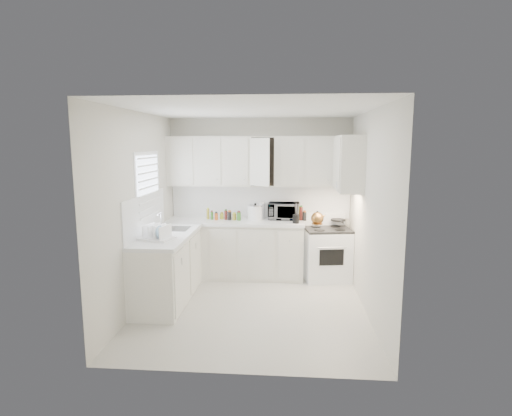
# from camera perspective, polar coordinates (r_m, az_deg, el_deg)

# --- Properties ---
(floor) EXTENTS (3.20, 3.20, 0.00)m
(floor) POSITION_cam_1_polar(r_m,az_deg,el_deg) (5.63, -0.57, -13.81)
(floor) COLOR #B8B4A8
(floor) RESTS_ON ground
(ceiling) EXTENTS (3.20, 3.20, 0.00)m
(ceiling) POSITION_cam_1_polar(r_m,az_deg,el_deg) (5.21, -0.62, 13.60)
(ceiling) COLOR white
(ceiling) RESTS_ON ground
(wall_back) EXTENTS (3.00, 0.00, 3.00)m
(wall_back) POSITION_cam_1_polar(r_m,az_deg,el_deg) (6.84, 0.59, 1.59)
(wall_back) COLOR beige
(wall_back) RESTS_ON ground
(wall_front) EXTENTS (3.00, 0.00, 3.00)m
(wall_front) POSITION_cam_1_polar(r_m,az_deg,el_deg) (3.71, -2.78, -4.78)
(wall_front) COLOR beige
(wall_front) RESTS_ON ground
(wall_left) EXTENTS (0.00, 3.20, 3.20)m
(wall_left) POSITION_cam_1_polar(r_m,az_deg,el_deg) (5.60, -16.07, -0.42)
(wall_left) COLOR beige
(wall_left) RESTS_ON ground
(wall_right) EXTENTS (0.00, 3.20, 3.20)m
(wall_right) POSITION_cam_1_polar(r_m,az_deg,el_deg) (5.35, 15.64, -0.83)
(wall_right) COLOR beige
(wall_right) RESTS_ON ground
(window_blinds) EXTENTS (0.06, 0.96, 1.06)m
(window_blinds) POSITION_cam_1_polar(r_m,az_deg,el_deg) (5.88, -14.81, 2.53)
(window_blinds) COLOR white
(window_blinds) RESTS_ON wall_left
(lower_cabinets_back) EXTENTS (2.22, 0.60, 0.90)m
(lower_cabinets_back) POSITION_cam_1_polar(r_m,az_deg,el_deg) (6.75, -2.92, -5.88)
(lower_cabinets_back) COLOR beige
(lower_cabinets_back) RESTS_ON floor
(lower_cabinets_left) EXTENTS (0.60, 1.60, 0.90)m
(lower_cabinets_left) POSITION_cam_1_polar(r_m,az_deg,el_deg) (5.88, -12.26, -8.34)
(lower_cabinets_left) COLOR beige
(lower_cabinets_left) RESTS_ON floor
(countertop_back) EXTENTS (2.24, 0.64, 0.05)m
(countertop_back) POSITION_cam_1_polar(r_m,az_deg,el_deg) (6.64, -2.96, -1.94)
(countertop_back) COLOR silver
(countertop_back) RESTS_ON lower_cabinets_back
(countertop_left) EXTENTS (0.64, 1.62, 0.05)m
(countertop_left) POSITION_cam_1_polar(r_m,az_deg,el_deg) (5.76, -12.32, -3.83)
(countertop_left) COLOR silver
(countertop_left) RESTS_ON lower_cabinets_left
(backsplash_back) EXTENTS (2.98, 0.02, 0.55)m
(backsplash_back) POSITION_cam_1_polar(r_m,az_deg,el_deg) (6.84, 0.58, 0.95)
(backsplash_back) COLOR silver
(backsplash_back) RESTS_ON wall_back
(backsplash_left) EXTENTS (0.02, 1.60, 0.55)m
(backsplash_left) POSITION_cam_1_polar(r_m,az_deg,el_deg) (5.79, -15.26, -0.84)
(backsplash_left) COLOR silver
(backsplash_left) RESTS_ON wall_left
(upper_cabinets_back) EXTENTS (3.00, 0.33, 0.80)m
(upper_cabinets_back) POSITION_cam_1_polar(r_m,az_deg,el_deg) (6.66, 0.49, 3.11)
(upper_cabinets_back) COLOR beige
(upper_cabinets_back) RESTS_ON wall_back
(upper_cabinets_right) EXTENTS (0.33, 0.90, 0.80)m
(upper_cabinets_right) POSITION_cam_1_polar(r_m,az_deg,el_deg) (6.09, 12.72, 2.35)
(upper_cabinets_right) COLOR beige
(upper_cabinets_right) RESTS_ON wall_right
(sink) EXTENTS (0.42, 0.38, 0.30)m
(sink) POSITION_cam_1_polar(r_m,az_deg,el_deg) (6.06, -11.42, -1.77)
(sink) COLOR gray
(sink) RESTS_ON countertop_left
(stove) EXTENTS (0.78, 0.67, 1.08)m
(stove) POSITION_cam_1_polar(r_m,az_deg,el_deg) (6.66, 9.95, -5.41)
(stove) COLOR white
(stove) RESTS_ON floor
(tea_kettle) EXTENTS (0.27, 0.24, 0.22)m
(tea_kettle) POSITION_cam_1_polar(r_m,az_deg,el_deg) (6.38, 8.60, -1.31)
(tea_kettle) COLOR olive
(tea_kettle) RESTS_ON stove
(frying_pan) EXTENTS (0.31, 0.44, 0.04)m
(frying_pan) POSITION_cam_1_polar(r_m,az_deg,el_deg) (6.75, 11.44, -1.59)
(frying_pan) COLOR black
(frying_pan) RESTS_ON stove
(microwave) EXTENTS (0.51, 0.31, 0.34)m
(microwave) POSITION_cam_1_polar(r_m,az_deg,el_deg) (6.70, 3.92, -0.16)
(microwave) COLOR gray
(microwave) RESTS_ON countertop_back
(rice_cooker) EXTENTS (0.32, 0.32, 0.26)m
(rice_cooker) POSITION_cam_1_polar(r_m,az_deg,el_deg) (6.69, -0.10, -0.46)
(rice_cooker) COLOR white
(rice_cooker) RESTS_ON countertop_back
(paper_towel) EXTENTS (0.12, 0.12, 0.27)m
(paper_towel) POSITION_cam_1_polar(r_m,az_deg,el_deg) (6.77, 0.73, -0.33)
(paper_towel) COLOR white
(paper_towel) RESTS_ON countertop_back
(utensil_crock) EXTENTS (0.12, 0.12, 0.34)m
(utensil_crock) POSITION_cam_1_polar(r_m,az_deg,el_deg) (6.38, 5.64, -0.66)
(utensil_crock) COLOR black
(utensil_crock) RESTS_ON countertop_back
(dish_rack) EXTENTS (0.48, 0.41, 0.23)m
(dish_rack) POSITION_cam_1_polar(r_m,az_deg,el_deg) (5.43, -13.79, -3.16)
(dish_rack) COLOR white
(dish_rack) RESTS_ON countertop_left
(spice_left_0) EXTENTS (0.06, 0.06, 0.13)m
(spice_left_0) POSITION_cam_1_polar(r_m,az_deg,el_deg) (6.82, -6.66, -0.92)
(spice_left_0) COLOR olive
(spice_left_0) RESTS_ON countertop_back
(spice_left_1) EXTENTS (0.06, 0.06, 0.13)m
(spice_left_1) POSITION_cam_1_polar(r_m,az_deg,el_deg) (6.72, -6.18, -1.06)
(spice_left_1) COLOR #306722
(spice_left_1) RESTS_ON countertop_back
(spice_left_2) EXTENTS (0.06, 0.06, 0.13)m
(spice_left_2) POSITION_cam_1_polar(r_m,az_deg,el_deg) (6.79, -5.42, -0.94)
(spice_left_2) COLOR #BC5019
(spice_left_2) RESTS_ON countertop_back
(spice_left_3) EXTENTS (0.06, 0.06, 0.13)m
(spice_left_3) POSITION_cam_1_polar(r_m,az_deg,el_deg) (6.69, -4.92, -1.08)
(spice_left_3) COLOR gold
(spice_left_3) RESTS_ON countertop_back
(spice_left_4) EXTENTS (0.06, 0.06, 0.13)m
(spice_left_4) POSITION_cam_1_polar(r_m,az_deg,el_deg) (6.77, -4.17, -0.96)
(spice_left_4) COLOR #5C201A
(spice_left_4) RESTS_ON countertop_back
(spice_left_5) EXTENTS (0.06, 0.06, 0.13)m
(spice_left_5) POSITION_cam_1_polar(r_m,az_deg,el_deg) (6.67, -3.65, -1.10)
(spice_left_5) COLOR black
(spice_left_5) RESTS_ON countertop_back
(spice_left_6) EXTENTS (0.06, 0.06, 0.13)m
(spice_left_6) POSITION_cam_1_polar(r_m,az_deg,el_deg) (6.75, -2.91, -0.98)
(spice_left_6) COLOR olive
(spice_left_6) RESTS_ON countertop_back
(spice_left_7) EXTENTS (0.06, 0.06, 0.13)m
(spice_left_7) POSITION_cam_1_polar(r_m,az_deg,el_deg) (6.65, -2.37, -1.12)
(spice_left_7) COLOR #306722
(spice_left_7) RESTS_ON countertop_back
(sauce_right_0) EXTENTS (0.06, 0.06, 0.19)m
(sauce_right_0) POSITION_cam_1_polar(r_m,az_deg,el_deg) (6.73, 5.44, -0.78)
(sauce_right_0) COLOR #BC5019
(sauce_right_0) RESTS_ON countertop_back
(sauce_right_1) EXTENTS (0.06, 0.06, 0.19)m
(sauce_right_1) POSITION_cam_1_polar(r_m,az_deg,el_deg) (6.67, 5.92, -0.87)
(sauce_right_1) COLOR gold
(sauce_right_1) RESTS_ON countertop_back
(sauce_right_2) EXTENTS (0.06, 0.06, 0.19)m
(sauce_right_2) POSITION_cam_1_polar(r_m,az_deg,el_deg) (6.73, 6.37, -0.79)
(sauce_right_2) COLOR #5C201A
(sauce_right_2) RESTS_ON countertop_back
(sauce_right_3) EXTENTS (0.06, 0.06, 0.19)m
(sauce_right_3) POSITION_cam_1_polar(r_m,az_deg,el_deg) (6.67, 6.86, -0.88)
(sauce_right_3) COLOR black
(sauce_right_3) RESTS_ON countertop_back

